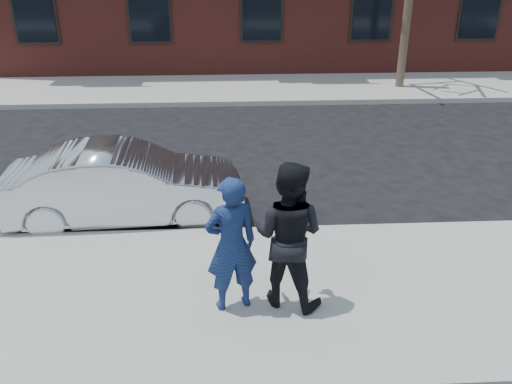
{
  "coord_description": "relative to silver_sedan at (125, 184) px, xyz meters",
  "views": [
    {
      "loc": [
        -1.13,
        -6.27,
        4.42
      ],
      "look_at": [
        -0.77,
        0.4,
        1.34
      ],
      "focal_mm": 38.0,
      "sensor_mm": 36.0,
      "label": 1
    }
  ],
  "objects": [
    {
      "name": "far_sidewalk",
      "position": [
        2.92,
        8.95,
        -0.59
      ],
      "size": [
        50.0,
        3.5,
        0.15
      ],
      "primitive_type": "cube",
      "color": "gray",
      "rests_on": "ground"
    },
    {
      "name": "man_hoodie",
      "position": [
        1.8,
        -2.8,
        0.39
      ],
      "size": [
        0.75,
        0.6,
        1.81
      ],
      "rotation": [
        0.0,
        0.0,
        3.43
      ],
      "color": "navy",
      "rests_on": "near_sidewalk"
    },
    {
      "name": "far_curb",
      "position": [
        2.92,
        7.15,
        -0.59
      ],
      "size": [
        50.0,
        0.1,
        0.15
      ],
      "primitive_type": "cube",
      "color": "#999691",
      "rests_on": "ground"
    },
    {
      "name": "silver_sedan",
      "position": [
        0.0,
        0.0,
        0.0
      ],
      "size": [
        4.11,
        1.64,
        1.33
      ],
      "primitive_type": "imported",
      "rotation": [
        0.0,
        0.0,
        1.63
      ],
      "color": "#B7BABF",
      "rests_on": "ground"
    },
    {
      "name": "ground",
      "position": [
        2.92,
        -2.3,
        -0.66
      ],
      "size": [
        100.0,
        100.0,
        0.0
      ],
      "primitive_type": "plane",
      "color": "black",
      "rests_on": "ground"
    },
    {
      "name": "near_curb",
      "position": [
        2.92,
        -0.75,
        -0.59
      ],
      "size": [
        50.0,
        0.1,
        0.15
      ],
      "primitive_type": "cube",
      "color": "#999691",
      "rests_on": "ground"
    },
    {
      "name": "man_peacoat",
      "position": [
        2.5,
        -2.72,
        0.46
      ],
      "size": [
        1.17,
        1.06,
        1.95
      ],
      "rotation": [
        0.0,
        0.0,
        2.72
      ],
      "color": "black",
      "rests_on": "near_sidewalk"
    },
    {
      "name": "near_sidewalk",
      "position": [
        2.92,
        -2.55,
        -0.59
      ],
      "size": [
        50.0,
        3.5,
        0.15
      ],
      "primitive_type": "cube",
      "color": "gray",
      "rests_on": "ground"
    }
  ]
}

